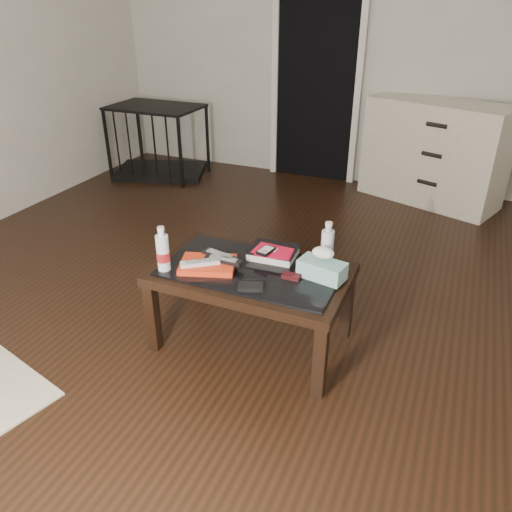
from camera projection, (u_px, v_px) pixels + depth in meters
The scene contains 18 objects.
ground at pixel (255, 301), 3.15m from camera, with size 5.00×5.00×0.00m, color black.
room_shell at pixel (254, 16), 2.39m from camera, with size 5.00×5.00×5.00m.
doorway at pixel (317, 74), 4.81m from camera, with size 0.90×0.08×2.07m.
coffee_table at pixel (252, 279), 2.60m from camera, with size 1.00×0.60×0.46m.
dresser at pixel (434, 153), 4.47m from camera, with size 1.30×0.89×0.90m.
pet_crate at pixel (159, 153), 5.23m from camera, with size 1.05×0.86×0.71m.
magazines at pixel (208, 265), 2.58m from camera, with size 0.28×0.21×0.03m, color red.
remote_silver at pixel (200, 263), 2.54m from camera, with size 0.20×0.05×0.02m, color silver.
remote_black_front at pixel (223, 260), 2.57m from camera, with size 0.20×0.05×0.02m, color black.
remote_black_back at pixel (220, 255), 2.62m from camera, with size 0.20×0.05×0.02m, color black.
textbook at pixel (273, 253), 2.68m from camera, with size 0.25×0.20×0.05m, color black.
dvd_mailers at pixel (272, 250), 2.65m from camera, with size 0.19×0.14×0.01m, color red.
ipod at pixel (266, 251), 2.62m from camera, with size 0.06×0.10×0.02m, color black.
flip_phone at pixel (291, 276), 2.48m from camera, with size 0.09×0.05×0.02m, color black.
wallet at pixel (251, 287), 2.39m from camera, with size 0.12×0.07×0.02m, color black.
water_bottle_left at pixel (163, 249), 2.51m from camera, with size 0.07×0.07×0.24m, color silver.
water_bottle_right at pixel (327, 243), 2.56m from camera, with size 0.07×0.07×0.24m, color silver.
tissue_box at pixel (322, 270), 2.47m from camera, with size 0.23×0.12×0.09m, color #22797E.
Camera 1 is at (1.04, -2.43, 1.72)m, focal length 35.00 mm.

